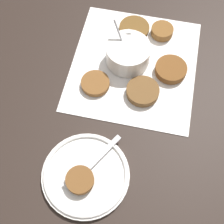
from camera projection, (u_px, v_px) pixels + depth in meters
ground_plane at (131, 59)px, 0.84m from camera, size 4.00×4.00×0.00m
napkin at (134, 65)px, 0.83m from camera, size 0.40×0.38×0.00m
sauce_bowl at (128, 54)px, 0.81m from camera, size 0.13×0.12×0.10m
fritter_0 at (134, 28)px, 0.88m from camera, size 0.08×0.08×0.01m
fritter_1 at (162, 31)px, 0.87m from camera, size 0.06×0.06×0.02m
fritter_2 at (95, 83)px, 0.80m from camera, size 0.07×0.07×0.01m
fritter_3 at (143, 91)px, 0.78m from camera, size 0.08×0.08×0.02m
fritter_4 at (171, 69)px, 0.81m from camera, size 0.08×0.08×0.02m
serving_plate at (86, 175)px, 0.69m from camera, size 0.20×0.20×0.02m
fritter_on_plate at (80, 180)px, 0.67m from camera, size 0.06×0.06×0.02m
fork at (88, 168)px, 0.69m from camera, size 0.14×0.12×0.00m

